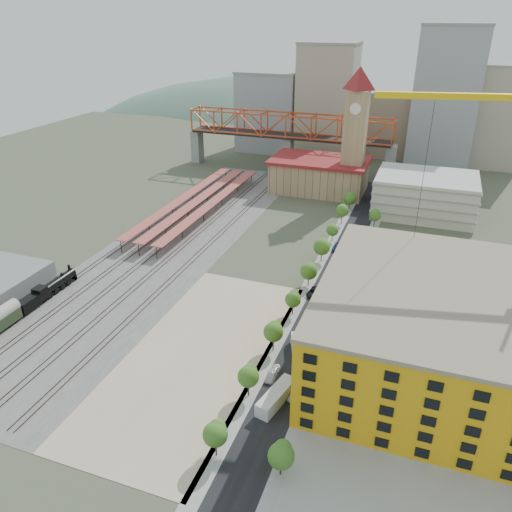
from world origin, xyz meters
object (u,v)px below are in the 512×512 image
(site_trailer_b, at_px, (298,350))
(construction_building, at_px, (435,330))
(car_0, at_px, (273,372))
(site_trailer_a, at_px, (276,397))
(site_trailer_d, at_px, (315,313))
(site_trailer_c, at_px, (309,326))
(locomotive, at_px, (50,289))
(clock_tower, at_px, (356,122))

(site_trailer_b, bearing_deg, construction_building, -8.66)
(car_0, bearing_deg, site_trailer_b, 73.24)
(site_trailer_a, xyz_separation_m, site_trailer_d, (0.00, 30.50, -0.06))
(site_trailer_c, bearing_deg, locomotive, -179.84)
(site_trailer_c, xyz_separation_m, car_0, (-3.00, -17.25, -0.70))
(site_trailer_b, relative_size, car_0, 2.25)
(clock_tower, bearing_deg, construction_building, -71.22)
(site_trailer_b, bearing_deg, site_trailer_d, 70.81)
(construction_building, height_order, site_trailer_b, construction_building)
(site_trailer_a, bearing_deg, construction_building, 51.32)
(site_trailer_b, distance_m, site_trailer_c, 9.40)
(construction_building, height_order, site_trailer_a, construction_building)
(clock_tower, xyz_separation_m, car_0, (5.00, -112.67, -27.97))
(site_trailer_c, distance_m, car_0, 17.52)
(site_trailer_b, relative_size, site_trailer_c, 0.92)
(clock_tower, distance_m, site_trailer_c, 99.57)
(site_trailer_d, relative_size, car_0, 2.32)
(site_trailer_b, height_order, site_trailer_d, site_trailer_d)
(locomotive, bearing_deg, site_trailer_a, -14.86)
(site_trailer_c, bearing_deg, site_trailer_d, 84.00)
(car_0, bearing_deg, locomotive, 175.03)
(site_trailer_d, height_order, car_0, site_trailer_d)
(site_trailer_d, xyz_separation_m, car_0, (-3.00, -23.12, -0.63))
(construction_building, height_order, car_0, construction_building)
(locomotive, xyz_separation_m, site_trailer_a, (66.00, -17.51, -0.54))
(construction_building, bearing_deg, site_trailer_d, 158.13)
(clock_tower, xyz_separation_m, site_trailer_d, (8.00, -89.56, -27.33))
(clock_tower, height_order, construction_building, clock_tower)
(site_trailer_a, bearing_deg, site_trailer_d, 103.66)
(clock_tower, bearing_deg, site_trailer_b, -85.64)
(site_trailer_b, relative_size, site_trailer_d, 0.97)
(site_trailer_d, distance_m, car_0, 23.32)
(site_trailer_b, xyz_separation_m, site_trailer_c, (0.00, 9.40, 0.11))
(site_trailer_a, relative_size, car_0, 2.42)
(site_trailer_a, bearing_deg, car_0, 125.77)
(site_trailer_a, bearing_deg, clock_tower, 107.47)
(clock_tower, relative_size, site_trailer_d, 5.22)
(site_trailer_a, distance_m, site_trailer_d, 30.50)
(construction_building, relative_size, locomotive, 2.40)
(locomotive, height_order, site_trailer_c, locomotive)
(construction_building, xyz_separation_m, locomotive, (-92.00, -2.55, -7.44))
(site_trailer_d, bearing_deg, construction_building, -30.41)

